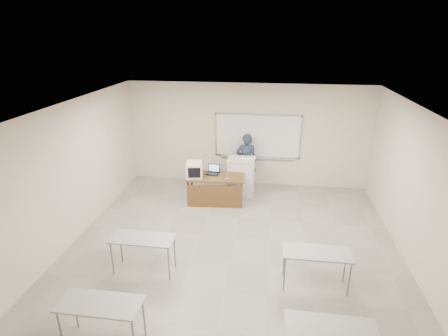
# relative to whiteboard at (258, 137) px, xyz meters

# --- Properties ---
(floor) EXTENTS (7.00, 8.00, 0.01)m
(floor) POSITION_rel_whiteboard_xyz_m (-0.30, -3.97, -1.49)
(floor) COLOR gray
(floor) RESTS_ON ground
(whiteboard) EXTENTS (2.48, 0.10, 1.31)m
(whiteboard) POSITION_rel_whiteboard_xyz_m (0.00, 0.00, 0.00)
(whiteboard) COLOR white
(whiteboard) RESTS_ON floor
(student_desks) EXTENTS (4.40, 2.20, 0.73)m
(student_desks) POSITION_rel_whiteboard_xyz_m (-0.30, -5.32, -0.81)
(student_desks) COLOR #A0A19C
(student_desks) RESTS_ON floor
(instructor_desk) EXTENTS (1.51, 0.76, 0.75)m
(instructor_desk) POSITION_rel_whiteboard_xyz_m (-1.02, -1.48, -0.93)
(instructor_desk) COLOR brown
(instructor_desk) RESTS_ON floor
(podium) EXTENTS (0.75, 0.55, 1.06)m
(podium) POSITION_rel_whiteboard_xyz_m (-0.39, -0.77, -0.95)
(podium) COLOR silver
(podium) RESTS_ON floor
(crt_monitor) EXTENTS (0.42, 0.47, 0.40)m
(crt_monitor) POSITION_rel_whiteboard_xyz_m (-1.57, -1.46, -0.54)
(crt_monitor) COLOR #EEE6BF
(crt_monitor) RESTS_ON instructor_desk
(laptop) EXTENTS (0.32, 0.30, 0.24)m
(laptop) POSITION_rel_whiteboard_xyz_m (-1.12, -1.21, -0.67)
(laptop) COLOR black
(laptop) RESTS_ON instructor_desk
(mouse) EXTENTS (0.11, 0.08, 0.04)m
(mouse) POSITION_rel_whiteboard_xyz_m (-0.69, -1.57, -0.71)
(mouse) COLOR #94959B
(mouse) RESTS_ON instructor_desk
(keyboard) EXTENTS (0.51, 0.30, 0.03)m
(keyboard) POSITION_rel_whiteboard_xyz_m (-0.24, -0.69, -0.41)
(keyboard) COLOR #EEE6BF
(keyboard) RESTS_ON podium
(presenter) EXTENTS (0.63, 0.44, 1.65)m
(presenter) POSITION_rel_whiteboard_xyz_m (-0.29, -0.31, -0.65)
(presenter) COLOR black
(presenter) RESTS_ON floor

